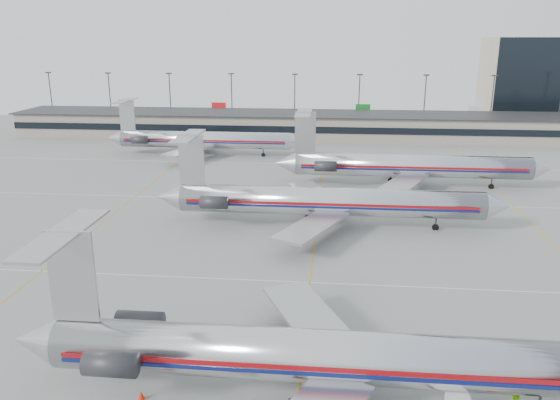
# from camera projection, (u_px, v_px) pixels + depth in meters

# --- Properties ---
(ground) EXTENTS (260.00, 260.00, 0.00)m
(ground) POSITION_uv_depth(u_px,v_px,m) (305.00, 331.00, 48.60)
(ground) COLOR gray
(ground) RESTS_ON ground
(apron_markings) EXTENTS (160.00, 0.15, 0.02)m
(apron_markings) POSITION_uv_depth(u_px,v_px,m) (310.00, 282.00, 58.13)
(apron_markings) COLOR silver
(apron_markings) RESTS_ON ground
(terminal) EXTENTS (162.00, 17.00, 6.25)m
(terminal) POSITION_uv_depth(u_px,v_px,m) (325.00, 125.00, 141.08)
(terminal) COLOR gray
(terminal) RESTS_ON ground
(light_mast_row) EXTENTS (163.60, 0.40, 15.28)m
(light_mast_row) POSITION_uv_depth(u_px,v_px,m) (327.00, 98.00, 152.89)
(light_mast_row) COLOR #38383D
(light_mast_row) RESTS_ON ground
(distant_building) EXTENTS (30.00, 20.00, 25.00)m
(distant_building) POSITION_uv_depth(u_px,v_px,m) (538.00, 81.00, 161.24)
(distant_building) COLOR tan
(distant_building) RESTS_ON ground
(jet_foreground) EXTENTS (47.39, 27.91, 12.40)m
(jet_foreground) POSITION_uv_depth(u_px,v_px,m) (321.00, 355.00, 38.44)
(jet_foreground) COLOR silver
(jet_foreground) RESTS_ON ground
(jet_second_row) EXTENTS (48.05, 28.29, 12.58)m
(jet_second_row) POSITION_uv_depth(u_px,v_px,m) (322.00, 201.00, 74.34)
(jet_second_row) COLOR silver
(jet_second_row) RESTS_ON ground
(jet_third_row) EXTENTS (47.27, 29.08, 12.93)m
(jet_third_row) POSITION_uv_depth(u_px,v_px,m) (405.00, 166.00, 94.31)
(jet_third_row) COLOR silver
(jet_third_row) RESTS_ON ground
(jet_back_row) EXTENTS (44.13, 27.15, 12.07)m
(jet_back_row) POSITION_uv_depth(u_px,v_px,m) (201.00, 140.00, 119.51)
(jet_back_row) COLOR silver
(jet_back_row) RESTS_ON ground
(belt_loader) EXTENTS (3.75, 1.39, 1.95)m
(belt_loader) POSITION_uv_depth(u_px,v_px,m) (324.00, 386.00, 40.02)
(belt_loader) COLOR #A9A9A9
(belt_loader) RESTS_ON ground
(ramp_worker_far) EXTENTS (0.98, 0.87, 1.69)m
(ramp_worker_far) POSITION_uv_depth(u_px,v_px,m) (516.00, 400.00, 38.00)
(ramp_worker_far) COLOR #78C412
(ramp_worker_far) RESTS_ON ground
(cone_left) EXTENTS (0.63, 0.63, 0.67)m
(cone_left) POSITION_uv_depth(u_px,v_px,m) (141.00, 395.00, 39.34)
(cone_left) COLOR red
(cone_left) RESTS_ON ground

